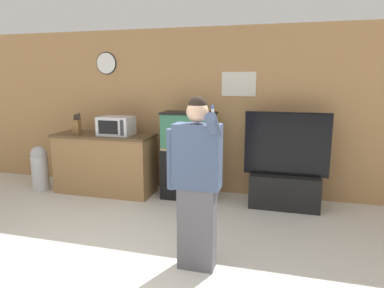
{
  "coord_description": "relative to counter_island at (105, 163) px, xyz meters",
  "views": [
    {
      "loc": [
        1.5,
        -2.18,
        1.83
      ],
      "look_at": [
        0.43,
        1.7,
        1.05
      ],
      "focal_mm": 32.0,
      "sensor_mm": 36.0,
      "label": 1
    }
  ],
  "objects": [
    {
      "name": "wall_back_paneled",
      "position": [
        1.27,
        0.53,
        0.82
      ],
      "size": [
        10.0,
        0.08,
        2.6
      ],
      "color": "#A87A4C",
      "rests_on": "ground_plane"
    },
    {
      "name": "microwave",
      "position": [
        0.23,
        -0.01,
        0.62
      ],
      "size": [
        0.52,
        0.37,
        0.29
      ],
      "color": "silver",
      "rests_on": "counter_island"
    },
    {
      "name": "knife_block",
      "position": [
        -0.46,
        -0.04,
        0.59
      ],
      "size": [
        0.11,
        0.11,
        0.33
      ],
      "color": "brown",
      "rests_on": "counter_island"
    },
    {
      "name": "trash_bin",
      "position": [
        -1.1,
        -0.19,
        -0.1
      ],
      "size": [
        0.27,
        0.27,
        0.74
      ],
      "color": "#B7B7BC",
      "rests_on": "ground_plane"
    },
    {
      "name": "aquarium_on_stand",
      "position": [
        1.37,
        0.1,
        0.19
      ],
      "size": [
        0.81,
        0.42,
        1.33
      ],
      "color": "black",
      "rests_on": "ground_plane"
    },
    {
      "name": "counter_island",
      "position": [
        0.0,
        0.0,
        0.0
      ],
      "size": [
        1.6,
        0.61,
        0.95
      ],
      "color": "olive",
      "rests_on": "ground_plane"
    },
    {
      "name": "person_standing",
      "position": [
        1.99,
        -1.8,
        0.39
      ],
      "size": [
        0.53,
        0.4,
        1.67
      ],
      "color": "#515156",
      "rests_on": "ground_plane"
    },
    {
      "name": "tv_on_stand",
      "position": [
        2.8,
        0.07,
        -0.08
      ],
      "size": [
        1.17,
        0.4,
        1.37
      ],
      "color": "black",
      "rests_on": "ground_plane"
    }
  ]
}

